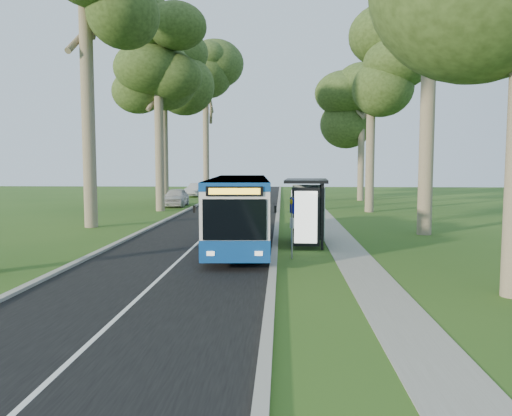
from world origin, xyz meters
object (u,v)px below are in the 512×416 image
Objects in this scene: litter_bin at (310,226)px; car_silver at (197,190)px; bus_stop_sign at (292,220)px; bus at (240,211)px; bus_shelter at (310,199)px; car_white at (176,197)px.

litter_bin is 32.19m from car_silver.
litter_bin is (1.01, 5.92, -0.94)m from bus_stop_sign.
bus_stop_sign is at bearing -56.83° from bus.
bus_shelter is at bearing -62.24° from car_silver.
car_silver reaches higher than litter_bin.
car_silver is at bearing 109.58° from litter_bin.
car_silver is (-7.55, 33.22, -0.79)m from bus.
litter_bin is at bearing -60.41° from car_silver.
bus_shelter is at bearing -2.60° from bus.
car_white is (-10.22, 20.19, -1.28)m from bus_shelter.
bus is 2.50× the size of car_silver.
bus reaches higher than car_white.
bus_shelter reaches higher than litter_bin.
car_silver is at bearing 81.44° from bus_stop_sign.
litter_bin is at bearing 38.62° from bus.
bus_stop_sign is at bearing -64.88° from car_silver.
bus_shelter is (3.07, 0.03, 0.52)m from bus.
car_silver is (-9.78, 36.24, -0.73)m from bus_stop_sign.
bus is 3.26× the size of bus_shelter.
bus is at bearing -67.18° from car_silver.
bus_shelter is (0.84, 3.05, 0.57)m from bus_stop_sign.
bus_shelter is 0.77× the size of car_white.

